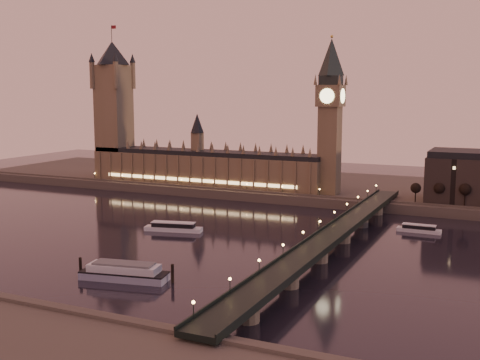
# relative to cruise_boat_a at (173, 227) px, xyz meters

# --- Properties ---
(ground) EXTENTS (700.00, 700.00, 0.00)m
(ground) POSITION_rel_cruise_boat_a_xyz_m (-3.46, -4.66, -2.18)
(ground) COLOR black
(ground) RESTS_ON ground
(far_embankment) EXTENTS (560.00, 130.00, 6.00)m
(far_embankment) POSITION_rel_cruise_boat_a_xyz_m (26.54, 160.34, 0.82)
(far_embankment) COLOR #423D35
(far_embankment) RESTS_ON ground
(palace_of_westminster) EXTENTS (180.00, 26.62, 52.00)m
(palace_of_westminster) POSITION_rel_cruise_boat_a_xyz_m (-43.59, 116.33, 19.52)
(palace_of_westminster) COLOR brown
(palace_of_westminster) RESTS_ON ground
(victoria_tower) EXTENTS (31.68, 31.68, 118.00)m
(victoria_tower) POSITION_rel_cruise_boat_a_xyz_m (-123.46, 116.34, 63.60)
(victoria_tower) COLOR brown
(victoria_tower) RESTS_ON ground
(big_ben) EXTENTS (17.68, 17.68, 104.00)m
(big_ben) POSITION_rel_cruise_boat_a_xyz_m (50.53, 116.33, 61.77)
(big_ben) COLOR brown
(big_ben) RESTS_ON ground
(westminster_bridge) EXTENTS (13.20, 260.00, 15.30)m
(westminster_bridge) POSITION_rel_cruise_boat_a_xyz_m (88.15, -4.66, 3.33)
(westminster_bridge) COLOR black
(westminster_bridge) RESTS_ON ground
(bare_tree_0) EXTENTS (5.90, 5.90, 11.99)m
(bare_tree_0) POSITION_rel_cruise_boat_a_xyz_m (108.60, 104.34, 12.76)
(bare_tree_0) COLOR black
(bare_tree_0) RESTS_ON ground
(bare_tree_1) EXTENTS (5.90, 5.90, 11.99)m
(bare_tree_1) POSITION_rel_cruise_boat_a_xyz_m (122.98, 104.34, 12.76)
(bare_tree_1) COLOR black
(bare_tree_1) RESTS_ON ground
(bare_tree_2) EXTENTS (5.90, 5.90, 11.99)m
(bare_tree_2) POSITION_rel_cruise_boat_a_xyz_m (137.35, 104.34, 12.76)
(bare_tree_2) COLOR black
(bare_tree_2) RESTS_ON ground
(cruise_boat_a) EXTENTS (31.69, 13.60, 4.96)m
(cruise_boat_a) POSITION_rel_cruise_boat_a_xyz_m (0.00, 0.00, 0.00)
(cruise_boat_a) COLOR silver
(cruise_boat_a) RESTS_ON ground
(cruise_boat_b) EXTENTS (22.69, 5.84, 4.18)m
(cruise_boat_b) POSITION_rel_cruise_boat_a_xyz_m (119.17, 52.70, -0.34)
(cruise_boat_b) COLOR silver
(cruise_boat_b) RESTS_ON ground
(moored_barge) EXTENTS (39.94, 16.30, 7.45)m
(moored_barge) POSITION_rel_cruise_boat_a_xyz_m (26.21, -80.41, 0.96)
(moored_barge) COLOR #8A92AF
(moored_barge) RESTS_ON ground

